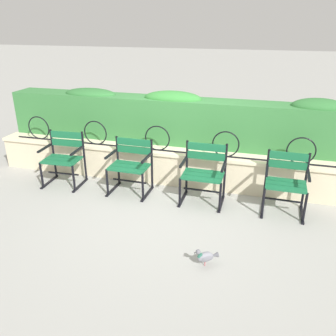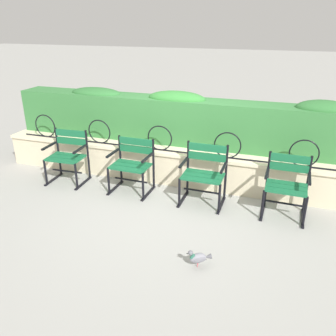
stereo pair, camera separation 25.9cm
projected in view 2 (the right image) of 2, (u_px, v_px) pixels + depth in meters
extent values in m
plane|color=#9E9E99|center=(166.00, 204.00, 5.25)|extent=(60.00, 60.00, 0.00)
cube|color=beige|center=(181.00, 169.00, 5.81)|extent=(6.51, 0.35, 0.52)
cube|color=beige|center=(182.00, 153.00, 5.70)|extent=(6.51, 0.41, 0.05)
cylinder|color=black|center=(180.00, 152.00, 5.62)|extent=(5.99, 0.02, 0.02)
torus|color=black|center=(45.00, 126.00, 6.30)|extent=(0.42, 0.02, 0.42)
torus|color=black|center=(99.00, 132.00, 5.97)|extent=(0.42, 0.02, 0.42)
torus|color=black|center=(160.00, 138.00, 5.65)|extent=(0.42, 0.02, 0.42)
torus|color=black|center=(227.00, 145.00, 5.33)|extent=(0.42, 0.02, 0.42)
torus|color=black|center=(304.00, 153.00, 5.00)|extent=(0.42, 0.02, 0.42)
cube|color=#387A3D|center=(189.00, 122.00, 5.92)|extent=(6.38, 0.52, 0.76)
ellipsoid|color=#2F6E34|center=(96.00, 93.00, 6.29)|extent=(0.95, 0.47, 0.19)
ellipsoid|color=#347F35|center=(177.00, 99.00, 5.84)|extent=(0.99, 0.47, 0.25)
ellipsoid|color=#317135|center=(324.00, 109.00, 5.17)|extent=(0.82, 0.47, 0.26)
cube|color=#19663D|center=(61.00, 161.00, 5.66)|extent=(0.57, 0.15, 0.03)
cube|color=#19663D|center=(65.00, 158.00, 5.78)|extent=(0.57, 0.15, 0.03)
cube|color=#19663D|center=(70.00, 155.00, 5.90)|extent=(0.57, 0.15, 0.03)
cube|color=#19663D|center=(71.00, 133.00, 5.85)|extent=(0.57, 0.06, 0.11)
cube|color=#19663D|center=(72.00, 141.00, 5.91)|extent=(0.57, 0.06, 0.11)
cylinder|color=black|center=(88.00, 155.00, 5.92)|extent=(0.04, 0.04, 0.87)
cylinder|color=black|center=(76.00, 176.00, 5.62)|extent=(0.04, 0.04, 0.44)
cube|color=black|center=(83.00, 183.00, 5.87)|extent=(0.06, 0.52, 0.02)
cube|color=black|center=(80.00, 149.00, 5.63)|extent=(0.05, 0.40, 0.03)
cylinder|color=black|center=(58.00, 152.00, 6.06)|extent=(0.04, 0.04, 0.87)
cylinder|color=black|center=(46.00, 172.00, 5.77)|extent=(0.04, 0.04, 0.44)
cube|color=black|center=(54.00, 179.00, 6.02)|extent=(0.06, 0.52, 0.02)
cube|color=black|center=(49.00, 146.00, 5.78)|extent=(0.05, 0.40, 0.03)
cylinder|color=black|center=(67.00, 171.00, 5.87)|extent=(0.54, 0.05, 0.03)
cube|color=#19663D|center=(126.00, 169.00, 5.33)|extent=(0.59, 0.14, 0.03)
cube|color=#19663D|center=(130.00, 166.00, 5.45)|extent=(0.59, 0.14, 0.03)
cube|color=#19663D|center=(134.00, 163.00, 5.57)|extent=(0.59, 0.14, 0.03)
cube|color=#19663D|center=(136.00, 142.00, 5.53)|extent=(0.59, 0.04, 0.11)
cube|color=#19663D|center=(136.00, 149.00, 5.58)|extent=(0.59, 0.04, 0.11)
cylinder|color=black|center=(153.00, 164.00, 5.57)|extent=(0.04, 0.04, 0.84)
cylinder|color=black|center=(143.00, 187.00, 5.28)|extent=(0.04, 0.04, 0.44)
cube|color=black|center=(148.00, 193.00, 5.53)|extent=(0.05, 0.52, 0.02)
cube|color=black|center=(147.00, 158.00, 5.29)|extent=(0.04, 0.40, 0.03)
cylinder|color=black|center=(120.00, 160.00, 5.76)|extent=(0.04, 0.04, 0.84)
cylinder|color=black|center=(109.00, 181.00, 5.46)|extent=(0.04, 0.04, 0.44)
cube|color=black|center=(115.00, 188.00, 5.71)|extent=(0.05, 0.52, 0.02)
cube|color=black|center=(113.00, 153.00, 5.47)|extent=(0.04, 0.40, 0.03)
cylinder|color=black|center=(131.00, 180.00, 5.54)|extent=(0.56, 0.04, 0.03)
cube|color=#19663D|center=(200.00, 180.00, 4.97)|extent=(0.59, 0.13, 0.03)
cube|color=#19663D|center=(203.00, 176.00, 5.09)|extent=(0.59, 0.13, 0.03)
cube|color=#19663D|center=(205.00, 173.00, 5.21)|extent=(0.59, 0.13, 0.03)
cube|color=#19663D|center=(208.00, 148.00, 5.16)|extent=(0.59, 0.03, 0.11)
cube|color=#19663D|center=(207.00, 157.00, 5.22)|extent=(0.59, 0.03, 0.11)
cylinder|color=black|center=(226.00, 173.00, 5.21)|extent=(0.04, 0.04, 0.88)
cylinder|color=black|center=(219.00, 199.00, 4.93)|extent=(0.04, 0.04, 0.44)
cube|color=black|center=(221.00, 205.00, 5.17)|extent=(0.04, 0.52, 0.02)
cube|color=black|center=(224.00, 168.00, 4.93)|extent=(0.04, 0.40, 0.03)
cylinder|color=black|center=(188.00, 168.00, 5.39)|extent=(0.04, 0.04, 0.88)
cylinder|color=black|center=(179.00, 192.00, 5.10)|extent=(0.04, 0.04, 0.44)
cube|color=black|center=(183.00, 199.00, 5.35)|extent=(0.04, 0.52, 0.02)
cube|color=black|center=(184.00, 162.00, 5.11)|extent=(0.04, 0.40, 0.03)
cylinder|color=black|center=(202.00, 191.00, 5.19)|extent=(0.56, 0.03, 0.03)
cube|color=#19663D|center=(286.00, 192.00, 4.63)|extent=(0.55, 0.14, 0.03)
cube|color=#19663D|center=(286.00, 188.00, 4.75)|extent=(0.55, 0.14, 0.03)
cube|color=#19663D|center=(287.00, 184.00, 4.87)|extent=(0.55, 0.14, 0.03)
cube|color=#19663D|center=(290.00, 159.00, 4.83)|extent=(0.54, 0.04, 0.11)
cube|color=#19663D|center=(289.00, 167.00, 4.88)|extent=(0.54, 0.04, 0.11)
cylinder|color=black|center=(307.00, 184.00, 4.88)|extent=(0.04, 0.04, 0.85)
cylinder|color=black|center=(305.00, 212.00, 4.59)|extent=(0.04, 0.04, 0.44)
cube|color=black|center=(303.00, 218.00, 4.83)|extent=(0.05, 0.52, 0.02)
cube|color=black|center=(310.00, 179.00, 4.59)|extent=(0.05, 0.40, 0.03)
cylinder|color=black|center=(267.00, 179.00, 5.05)|extent=(0.04, 0.04, 0.85)
cylinder|color=black|center=(263.00, 205.00, 4.76)|extent=(0.04, 0.04, 0.44)
cube|color=black|center=(262.00, 212.00, 5.00)|extent=(0.05, 0.52, 0.02)
cube|color=black|center=(267.00, 173.00, 4.77)|extent=(0.05, 0.40, 0.03)
cylinder|color=black|center=(284.00, 203.00, 4.85)|extent=(0.52, 0.04, 0.03)
ellipsoid|color=gray|center=(198.00, 258.00, 3.88)|extent=(0.21, 0.19, 0.11)
cylinder|color=#2D6B56|center=(192.00, 256.00, 3.85)|extent=(0.08, 0.07, 0.06)
sphere|color=slate|center=(190.00, 253.00, 3.82)|extent=(0.06, 0.06, 0.06)
cone|color=black|center=(188.00, 254.00, 3.82)|extent=(0.03, 0.02, 0.01)
cone|color=#595960|center=(208.00, 257.00, 3.91)|extent=(0.10, 0.09, 0.06)
ellipsoid|color=slate|center=(200.00, 260.00, 3.84)|extent=(0.13, 0.10, 0.07)
ellipsoid|color=slate|center=(198.00, 255.00, 3.92)|extent=(0.13, 0.10, 0.07)
cylinder|color=#C6515B|center=(197.00, 265.00, 3.89)|extent=(0.01, 0.01, 0.05)
cylinder|color=#C6515B|center=(198.00, 263.00, 3.93)|extent=(0.01, 0.01, 0.05)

